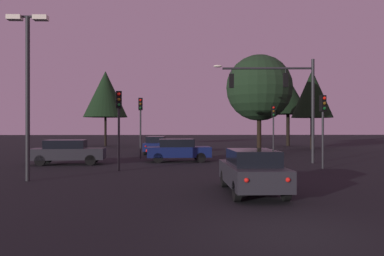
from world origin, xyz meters
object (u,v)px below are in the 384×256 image
parking_lot_lamp_post (28,74)px  tree_left_far (259,88)px  car_nearside_lane (252,170)px  car_crossing_left (178,150)px  traffic_signal_mast_arm (284,92)px  tree_behind_sign (288,96)px  traffic_light_median (323,117)px  tree_right_cluster (105,94)px  car_far_lane (156,145)px  tree_center_horizon (312,94)px  traffic_light_corner_right (141,116)px  traffic_light_corner_left (119,114)px  traffic_light_far_side (273,120)px  car_crossing_right (68,152)px

parking_lot_lamp_post → tree_left_far: tree_left_far is taller
car_nearside_lane → car_crossing_left: size_ratio=0.99×
tree_left_far → traffic_signal_mast_arm: bearing=-92.0°
car_nearside_lane → traffic_signal_mast_arm: bearing=69.0°
car_crossing_left → tree_behind_sign: bearing=56.9°
traffic_light_median → parking_lot_lamp_post: (-14.40, -4.19, 1.67)m
parking_lot_lamp_post → tree_right_cluster: 30.29m
car_far_lane → tree_left_far: (9.09, 0.22, 5.00)m
car_nearside_lane → tree_left_far: tree_left_far is taller
parking_lot_lamp_post → tree_behind_sign: 35.63m
tree_center_horizon → parking_lot_lamp_post: bearing=-131.8°
tree_center_horizon → car_nearside_lane: bearing=-113.7°
tree_behind_sign → tree_left_far: (-6.37, -12.99, -0.45)m
traffic_light_corner_right → parking_lot_lamp_post: size_ratio=0.63×
tree_left_far → tree_center_horizon: size_ratio=1.04×
traffic_light_corner_left → traffic_light_far_side: traffic_light_corner_left is taller
traffic_light_corner_right → car_far_lane: traffic_light_corner_right is taller
tree_left_far → traffic_light_corner_left: bearing=-128.2°
traffic_light_corner_left → tree_right_cluster: size_ratio=0.45×
traffic_signal_mast_arm → traffic_light_median: (1.23, -3.40, -1.70)m
car_nearside_lane → tree_right_cluster: (-11.79, 33.35, 5.64)m
traffic_signal_mast_arm → tree_left_far: size_ratio=0.77×
tree_center_horizon → tree_right_cluster: bearing=162.8°
traffic_light_corner_left → traffic_light_far_side: size_ratio=1.04×
tree_behind_sign → car_nearside_lane: bearing=-108.3°
car_far_lane → traffic_light_far_side: bearing=-17.9°
traffic_light_corner_right → traffic_light_median: traffic_light_corner_right is taller
traffic_light_corner_left → traffic_light_corner_right: 7.52m
parking_lot_lamp_post → tree_right_cluster: (-2.79, 30.10, 1.86)m
traffic_light_corner_right → tree_left_far: tree_left_far is taller
parking_lot_lamp_post → car_crossing_right: bearing=93.8°
tree_behind_sign → tree_right_cluster: bearing=178.6°
car_nearside_lane → tree_behind_sign: tree_behind_sign is taller
traffic_light_far_side → traffic_light_median: bearing=-87.0°
traffic_light_corner_left → parking_lot_lamp_post: parking_lot_lamp_post is taller
traffic_light_median → tree_center_horizon: (6.09, 18.70, 2.97)m
traffic_light_corner_left → tree_center_horizon: 26.00m
car_far_lane → tree_center_horizon: size_ratio=0.56×
car_nearside_lane → traffic_light_far_side: bearing=73.4°
car_nearside_lane → car_crossing_left: same height
traffic_signal_mast_arm → tree_left_far: (0.31, 8.97, 1.21)m
traffic_signal_mast_arm → car_crossing_left: bearing=169.7°
traffic_light_corner_right → car_crossing_right: bearing=-135.6°
car_nearside_lane → parking_lot_lamp_post: bearing=160.1°
traffic_light_far_side → tree_left_far: 4.42m
traffic_light_median → traffic_light_corner_left: bearing=-177.0°
traffic_light_far_side → tree_behind_sign: (5.92, 16.28, 3.37)m
traffic_light_corner_left → parking_lot_lamp_post: bearing=-132.2°
traffic_signal_mast_arm → tree_right_cluster: size_ratio=0.72×
car_nearside_lane → tree_behind_sign: 34.97m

